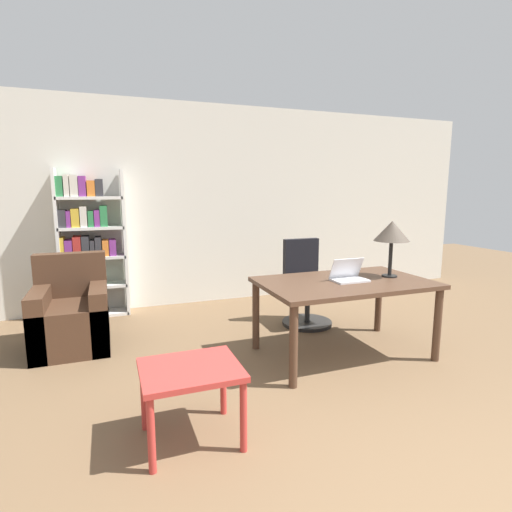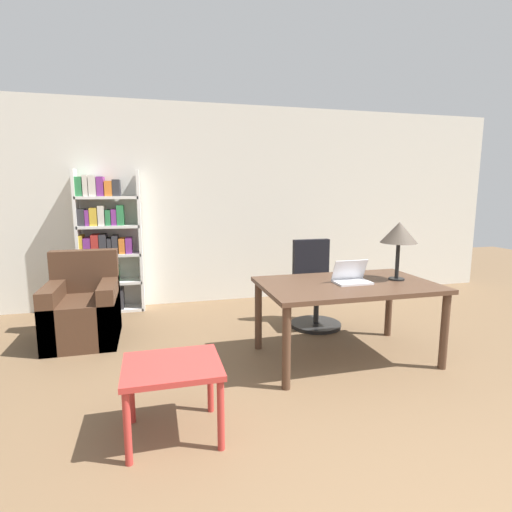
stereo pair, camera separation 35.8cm
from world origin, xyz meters
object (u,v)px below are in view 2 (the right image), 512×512
at_px(side_table_blue, 172,375).
at_px(office_chair, 314,290).
at_px(laptop, 351,278).
at_px(table_lamp, 399,234).
at_px(desk, 347,292).
at_px(bookshelf, 105,245).
at_px(armchair, 83,312).

bearing_deg(side_table_blue, office_chair, 46.06).
relative_size(laptop, table_lamp, 0.59).
xyz_separation_m(desk, office_chair, (0.09, 0.95, -0.23)).
bearing_deg(table_lamp, bookshelf, 142.84).
relative_size(laptop, office_chair, 0.33).
relative_size(office_chair, side_table_blue, 1.64).
bearing_deg(table_lamp, desk, -179.61).
bearing_deg(office_chair, desk, -95.22).
height_order(office_chair, side_table_blue, office_chair).
height_order(armchair, bookshelf, bookshelf).
xyz_separation_m(desk, side_table_blue, (-1.62, -0.82, -0.23)).
distance_m(table_lamp, bookshelf, 3.52).
xyz_separation_m(side_table_blue, bookshelf, (-0.67, 2.94, 0.46)).
distance_m(table_lamp, armchair, 3.25).
height_order(table_lamp, side_table_blue, table_lamp).
relative_size(desk, table_lamp, 2.89).
xyz_separation_m(desk, bookshelf, (-2.29, 2.12, 0.24)).
height_order(side_table_blue, armchair, armchair).
bearing_deg(bookshelf, armchair, -98.07).
xyz_separation_m(armchair, bookshelf, (0.14, 1.02, 0.56)).
height_order(desk, armchair, armchair).
xyz_separation_m(office_chair, bookshelf, (-2.37, 1.17, 0.46)).
distance_m(laptop, bookshelf, 3.15).
xyz_separation_m(side_table_blue, armchair, (-0.81, 1.92, -0.10)).
relative_size(laptop, side_table_blue, 0.53).
bearing_deg(side_table_blue, armchair, 112.93).
distance_m(laptop, armchair, 2.74).
xyz_separation_m(table_lamp, armchair, (-2.94, 1.10, -0.85)).
height_order(office_chair, bookshelf, bookshelf).
relative_size(desk, armchair, 1.72).
height_order(table_lamp, armchair, table_lamp).
bearing_deg(side_table_blue, table_lamp, 21.07).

